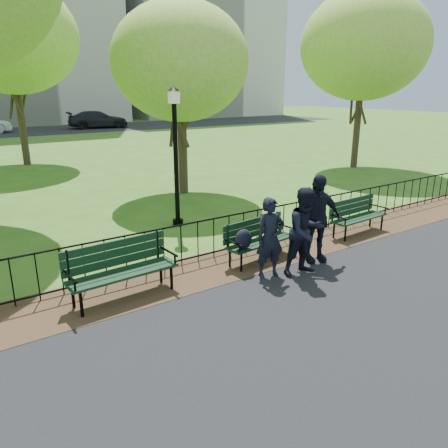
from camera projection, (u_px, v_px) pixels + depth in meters
ground at (298, 283)px, 8.28m from camera, size 120.00×120.00×0.00m
dirt_strip at (250, 258)px, 9.45m from camera, size 60.00×1.60×0.01m
far_street at (0, 133)px, 35.80m from camera, size 70.00×9.00×0.01m
iron_fence at (236, 231)px, 9.70m from camera, size 24.06×0.06×1.00m
apartment_east at (190, 19)px, 56.49m from camera, size 20.00×15.00×24.00m
park_bench_main at (252, 237)px, 9.02m from camera, size 1.75×0.72×0.97m
park_bench_left_a at (120, 264)px, 7.56m from camera, size 1.95×0.70×1.09m
park_bench_right_a at (356, 212)px, 10.94m from camera, size 1.73×0.61×0.97m
lamppost at (176, 153)px, 11.17m from camera, size 0.32×0.32×3.58m
tree_near_e at (180, 62)px, 14.09m from camera, size 4.48×4.48×6.24m
tree_mid_e at (364, 45)px, 18.74m from camera, size 5.45×5.45×7.60m
tree_far_c at (10, 36)px, 19.32m from camera, size 5.91×5.91×8.23m
person_left at (270, 238)px, 8.34m from camera, size 0.65×0.52×1.57m
person_mid at (306, 232)px, 8.43m from camera, size 0.88×0.52×1.74m
person_right at (316, 219)px, 9.05m from camera, size 1.17×0.77×1.86m
sedan_dark at (98, 119)px, 39.52m from camera, size 5.55×3.01×1.53m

